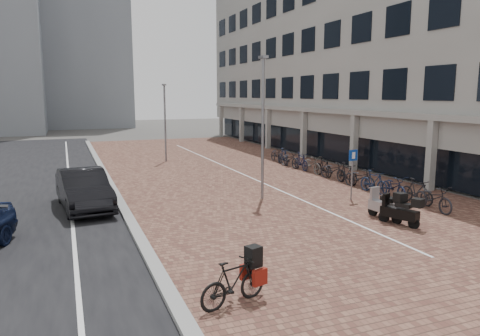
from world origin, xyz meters
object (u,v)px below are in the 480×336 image
scooter_mid (400,211)px  parking_sign (352,167)px  car_dark (84,190)px  scooter_front (385,205)px  hero_bike (234,282)px

scooter_mid → parking_sign: (0.67, 3.73, 0.90)m
parking_sign → car_dark: bearing=156.0°
car_dark → scooter_mid: size_ratio=3.05×
scooter_mid → parking_sign: parking_sign is taller
scooter_front → car_dark: bearing=146.1°
car_dark → scooter_front: size_ratio=2.85×
scooter_mid → hero_bike: bearing=-174.9°
scooter_front → parking_sign: bearing=73.0°
scooter_front → scooter_mid: size_ratio=1.07×
hero_bike → scooter_front: size_ratio=1.07×
car_dark → hero_bike: size_ratio=2.68×
hero_bike → car_dark: bearing=-2.0°
car_dark → scooter_front: bearing=-35.9°
hero_bike → scooter_front: hero_bike is taller
scooter_front → parking_sign: (0.67, 2.99, 0.87)m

